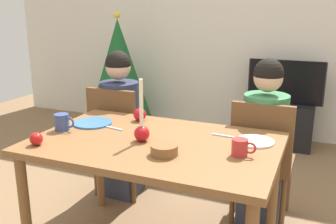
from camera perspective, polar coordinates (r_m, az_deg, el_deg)
back_wall at (r=4.56m, az=11.98°, el=12.82°), size 6.40×0.10×2.60m
dining_table at (r=2.23m, az=-1.99°, el=-6.33°), size 1.40×0.90×0.75m
chair_left at (r=3.05m, az=-7.39°, el=-3.41°), size 0.40×0.40×0.90m
chair_right at (r=2.70m, az=13.83°, el=-6.34°), size 0.40×0.40×0.90m
person_left_child at (r=3.05m, az=-7.13°, el=-2.21°), size 0.30×0.30×1.17m
person_right_child at (r=2.71m, az=14.02°, el=-4.96°), size 0.30×0.30×1.17m
tv_stand at (r=4.38m, az=16.65°, el=-1.74°), size 0.64×0.40×0.48m
tv at (r=4.27m, az=17.14°, el=4.30°), size 0.79×0.05×0.46m
christmas_tree at (r=4.64m, az=-7.32°, el=6.18°), size 0.78×0.78×1.43m
candle_centerpiece at (r=2.18m, az=-3.94°, el=-2.55°), size 0.09×0.09×0.36m
plate_left at (r=2.55m, az=-11.17°, el=-1.60°), size 0.25×0.25×0.01m
plate_right at (r=2.23m, az=12.83°, el=-4.29°), size 0.22×0.22×0.01m
mug_left at (r=2.45m, az=-15.48°, el=-1.47°), size 0.14×0.09×0.10m
mug_right at (r=2.01m, az=10.73°, el=-5.21°), size 0.13×0.08×0.09m
fork_left at (r=2.44m, az=-8.41°, el=-2.34°), size 0.18×0.05×0.01m
fork_right at (r=2.29m, az=8.68°, el=-3.58°), size 0.18×0.03×0.01m
bowl_walnuts at (r=1.99m, az=-0.56°, el=-5.66°), size 0.14×0.14×0.05m
apple_near_candle at (r=2.57m, az=-4.22°, el=-0.38°), size 0.09×0.09×0.09m
apple_by_left_plate at (r=2.24m, az=-19.03°, el=-3.81°), size 0.07×0.07×0.07m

